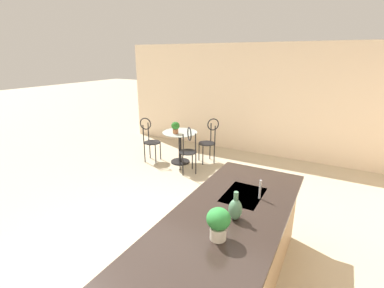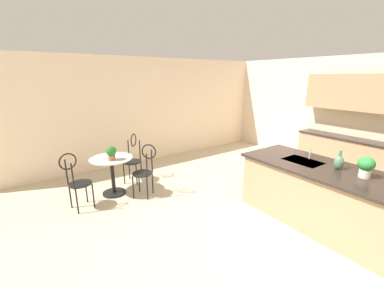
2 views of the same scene
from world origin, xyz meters
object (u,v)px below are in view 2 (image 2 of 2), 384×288
object	(u,v)px
bistro_table	(112,172)
vase_on_counter	(339,162)
chair_toward_desk	(133,156)
potted_plant_counter_near	(366,166)
potted_plant_on_table	(111,152)
chair_near_window	(145,168)
chair_by_island	(76,179)

from	to	relation	value
bistro_table	vase_on_counter	xyz separation A→B (m)	(2.96, 2.41, 0.58)
chair_toward_desk	potted_plant_counter_near	bearing A→B (deg)	26.38
bistro_table	potted_plant_counter_near	world-z (taller)	potted_plant_counter_near
bistro_table	potted_plant_on_table	world-z (taller)	potted_plant_on_table
chair_near_window	bistro_table	bearing A→B (deg)	-133.33
bistro_table	chair_near_window	size ratio (longest dim) A/B	0.77
bistro_table	potted_plant_counter_near	distance (m)	4.13
chair_near_window	chair_toward_desk	distance (m)	0.83
chair_near_window	potted_plant_counter_near	distance (m)	3.47
chair_toward_desk	potted_plant_counter_near	xyz separation A→B (m)	(3.67, 1.82, 0.51)
chair_toward_desk	potted_plant_on_table	bearing A→B (deg)	-49.62
bistro_table	potted_plant_on_table	xyz separation A→B (m)	(0.14, -0.03, 0.44)
vase_on_counter	chair_by_island	bearing A→B (deg)	-131.25
bistro_table	potted_plant_on_table	size ratio (longest dim) A/B	3.05
chair_toward_desk	vase_on_counter	size ratio (longest dim) A/B	3.62
chair_near_window	chair_toward_desk	world-z (taller)	same
bistro_table	vase_on_counter	size ratio (longest dim) A/B	2.78
vase_on_counter	potted_plant_counter_near	bearing A→B (deg)	-3.72
bistro_table	chair_near_window	distance (m)	0.67
chair_by_island	vase_on_counter	size ratio (longest dim) A/B	3.62
bistro_table	chair_by_island	distance (m)	0.73
potted_plant_on_table	potted_plant_counter_near	xyz separation A→B (m)	(3.17, 2.42, 0.20)
chair_by_island	potted_plant_on_table	bearing A→B (deg)	99.12
potted_plant_on_table	potted_plant_counter_near	distance (m)	3.99
bistro_table	chair_by_island	bearing A→B (deg)	-70.41
chair_near_window	chair_toward_desk	xyz separation A→B (m)	(-0.82, 0.09, 0.00)
chair_by_island	chair_toward_desk	bearing A→B (deg)	116.08
bistro_table	chair_toward_desk	xyz separation A→B (m)	(-0.37, 0.57, 0.13)
potted_plant_on_table	potted_plant_counter_near	bearing A→B (deg)	37.34
vase_on_counter	chair_near_window	bearing A→B (deg)	-142.32
potted_plant_counter_near	vase_on_counter	xyz separation A→B (m)	(-0.35, 0.02, -0.06)
chair_toward_desk	potted_plant_counter_near	distance (m)	4.13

